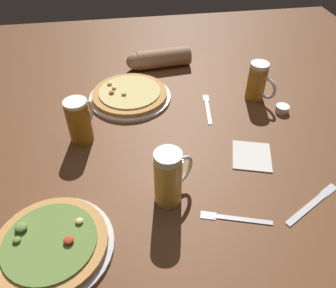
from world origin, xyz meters
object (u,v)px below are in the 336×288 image
Objects in this scene: beer_mug_dark at (258,82)px; fork_left at (208,108)px; ramekin_sauce at (282,109)px; diner_arm at (157,59)px; knife_right at (313,203)px; napkin_folded at (252,155)px; fork_spare at (234,218)px; beer_mug_pale at (169,177)px; beer_mug_amber at (80,120)px; pizza_plate_near at (51,245)px; pizza_plate_far at (130,95)px.

fork_left is at bearing -169.12° from beer_mug_dark.
ramekin_sauce reaches higher than fork_left.
knife_right is at bearing -68.69° from diner_arm.
beer_mug_dark is 0.22m from fork_left.
knife_right is 0.70× the size of diner_arm.
napkin_folded is 0.71× the size of fork_spare.
beer_mug_pale is at bearing -144.61° from ramekin_sauce.
fork_left is (0.48, 0.11, -0.08)m from beer_mug_amber.
knife_right is (0.11, -0.22, -0.00)m from napkin_folded.
diner_arm reaches higher than pizza_plate_near.
pizza_plate_far is 2.07× the size of beer_mug_amber.
beer_mug_amber is at bearing 161.96° from napkin_folded.
beer_mug_amber reaches higher than pizza_plate_far.
beer_mug_dark is 0.70m from beer_mug_amber.
pizza_plate_far is 1.57× the size of knife_right.
diner_arm is (-0.34, 0.87, 0.04)m from knife_right.
beer_mug_pale reaches higher than beer_mug_amber.
fork_left is (0.54, 0.54, -0.01)m from pizza_plate_near.
diner_arm reaches higher than ramekin_sauce.
beer_mug_pale is at bearing -132.87° from beer_mug_dark.
beer_mug_dark is 0.63m from fork_spare.
beer_mug_pale is at bearing -50.54° from beer_mug_amber.
beer_mug_pale is 0.86× the size of knife_right.
fork_left is (0.30, -0.12, -0.01)m from pizza_plate_far.
beer_mug_amber is at bearing 148.87° from knife_right.
beer_mug_amber is 0.41m from beer_mug_pale.
fork_spare is at bearing -69.26° from pizza_plate_far.
diner_arm is at bearing 85.12° from beer_mug_pale.
diner_arm is at bearing 138.69° from beer_mug_dark.
fork_spare is at bearing -44.37° from beer_mug_amber.
beer_mug_amber is at bearing -124.74° from diner_arm.
napkin_folded is at bearing -47.34° from pizza_plate_far.
beer_mug_pale reaches higher than knife_right.
diner_arm reaches higher than napkin_folded.
beer_mug_dark is at bearing 124.19° from ramekin_sauce.
pizza_plate_near is 0.95m from ramekin_sauce.
knife_right is 0.24m from fork_spare.
pizza_plate_far is 2.39× the size of napkin_folded.
napkin_folded reaches higher than fork_spare.
beer_mug_amber is at bearing 135.63° from fork_spare.
pizza_plate_near is at bearing -159.83° from beer_mug_pale.
pizza_plate_near is at bearing -158.11° from napkin_folded.
beer_mug_pale is 0.42m from knife_right.
fork_spare is at bearing -119.76° from napkin_folded.
beer_mug_dark is at bearing 47.13° from beer_mug_pale.
beer_mug_dark is 0.78× the size of fork_left.
napkin_folded is at bearing -74.94° from fork_left.
beer_mug_dark reaches higher than napkin_folded.
beer_mug_dark is 0.63m from beer_mug_pale.
fork_left is at bearing 109.85° from knife_right.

